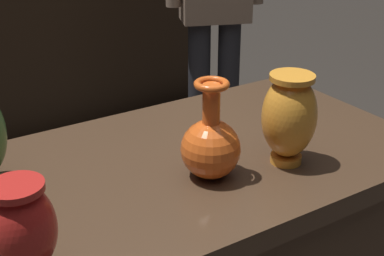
% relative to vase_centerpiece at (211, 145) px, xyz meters
% --- Properties ---
extents(vase_centerpiece, '(0.13, 0.13, 0.22)m').
position_rel_vase_centerpiece_xyz_m(vase_centerpiece, '(0.00, 0.00, 0.00)').
color(vase_centerpiece, '#E55B1E').
rests_on(vase_centerpiece, display_plinth).
extents(vase_left_accent, '(0.11, 0.11, 0.18)m').
position_rel_vase_centerpiece_xyz_m(vase_left_accent, '(-0.44, -0.12, 0.02)').
color(vase_left_accent, red).
rests_on(vase_left_accent, display_plinth).
extents(vase_right_accent, '(0.12, 0.12, 0.21)m').
position_rel_vase_centerpiece_xyz_m(vase_right_accent, '(0.18, -0.04, 0.04)').
color(vase_right_accent, orange).
rests_on(vase_right_accent, display_plinth).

